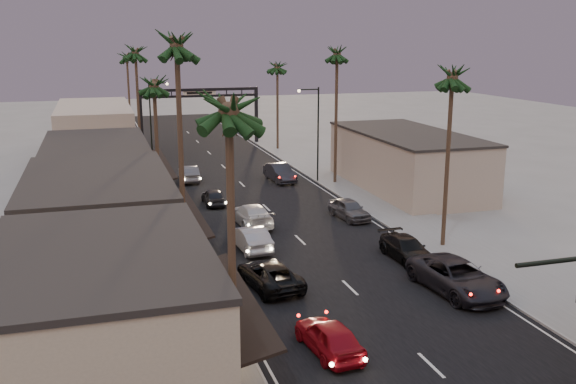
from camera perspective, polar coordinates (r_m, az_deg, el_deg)
ground at (r=54.89m, az=-2.74°, el=-0.63°), size 200.00×200.00×0.00m
road at (r=59.62m, az=-3.90°, el=0.49°), size 14.00×120.00×0.02m
sidewalk_left at (r=65.14m, az=-13.47°, el=1.31°), size 5.00×92.00×0.12m
sidewalk_right at (r=68.77m, az=2.52°, el=2.30°), size 5.00×92.00×0.12m
storefront_near at (r=25.95m, az=-16.01°, el=-11.18°), size 8.00×12.00×5.50m
storefront_mid at (r=39.15m, az=-16.41°, el=-2.81°), size 8.00×14.00×5.50m
storefront_far at (r=54.78m, az=-16.60°, el=1.47°), size 8.00×16.00×5.00m
storefront_dist at (r=77.39m, az=-16.79°, el=5.19°), size 8.00×20.00×6.00m
building_right at (r=59.22m, az=10.51°, el=2.67°), size 8.00×18.00×5.00m
arch at (r=83.05m, az=-7.86°, el=7.92°), size 15.20×0.40×7.27m
streetlight_right at (r=60.55m, az=2.44°, el=5.83°), size 2.13×0.30×9.00m
streetlight_left at (r=70.40m, az=-11.91°, el=6.62°), size 2.13×0.30×9.00m
palm_la at (r=21.20m, az=-5.32°, el=8.28°), size 3.20×3.20×13.20m
palm_lb at (r=33.95m, az=-9.90°, el=13.34°), size 3.20×3.20×15.20m
palm_lc at (r=47.96m, az=-11.85°, el=9.74°), size 3.20×3.20×12.20m
palm_ld at (r=66.83m, az=-13.44°, el=12.30°), size 3.20×3.20×14.20m
palm_ra at (r=41.65m, az=14.44°, el=10.43°), size 3.20×3.20×13.20m
palm_rb at (r=59.66m, az=4.40°, el=12.52°), size 3.20×3.20×14.20m
palm_rc at (r=78.71m, az=-0.96°, el=11.35°), size 3.20×3.20×12.20m
palm_far at (r=89.83m, az=-14.15°, el=11.84°), size 3.20×3.20×13.20m
oncoming_red at (r=28.59m, az=3.69°, el=-12.69°), size 2.20×4.55×1.50m
oncoming_pickup at (r=35.54m, az=-1.64°, el=-7.34°), size 3.09×5.50×1.45m
oncoming_silver at (r=41.67m, az=-3.34°, el=-4.12°), size 2.00×4.83×1.56m
oncoming_white at (r=47.11m, az=-3.27°, el=-2.03°), size 2.54×5.55×1.57m
oncoming_dgrey at (r=53.20m, az=-6.65°, el=-0.42°), size 1.62×3.96×1.34m
oncoming_grey_far at (r=62.31m, az=-8.81°, el=1.64°), size 1.74×4.70×1.54m
curbside_near at (r=35.96m, az=14.77°, el=-7.29°), size 3.49×6.55×1.75m
curbside_black at (r=40.44m, az=10.52°, el=-4.99°), size 2.12×4.92×1.41m
curbside_grey at (r=48.93m, az=5.45°, el=-1.52°), size 2.33×4.62×1.51m
curbside_far at (r=61.58m, az=-0.73°, el=1.73°), size 2.15×5.18×1.67m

